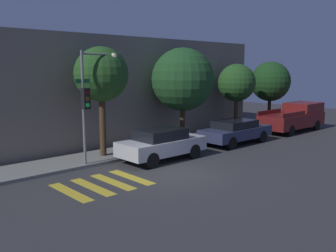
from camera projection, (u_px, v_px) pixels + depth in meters
The scene contains 12 objects.
ground_plane at pixel (171, 174), 15.42m from camera, with size 60.00×60.00×0.00m, color #333335.
sidewalk at pixel (111, 155), 18.60m from camera, with size 26.00×2.37×0.14m, color slate.
building_row at pixel (65, 91), 21.47m from camera, with size 26.00×6.00×6.08m, color slate.
crosswalk at pixel (103, 184), 14.11m from camera, with size 3.15×2.60×0.00m.
traffic_light_pole at pixel (92, 91), 16.27m from camera, with size 2.14×0.56×5.09m.
sedan_near_corner at pixel (162, 143), 17.71m from camera, with size 4.29×1.89×1.52m.
sedan_middle at pixel (236, 131), 21.54m from camera, with size 4.68×1.87×1.38m.
pickup_truck at pixel (294, 117), 25.96m from camera, with size 5.60×2.09×1.90m.
tree_near_corner at pixel (101, 75), 17.61m from camera, with size 2.58×2.58×5.35m.
tree_midblock at pixel (183, 80), 21.29m from camera, with size 3.59×3.59×5.49m.
tree_far_end at pixel (237, 83), 24.71m from camera, with size 2.49×2.49×4.62m.
tree_behind_truck at pixel (270, 82), 27.41m from camera, with size 2.90×2.90×4.81m.
Camera 1 is at (-10.22, -10.88, 4.35)m, focal length 40.00 mm.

